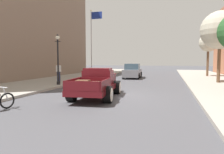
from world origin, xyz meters
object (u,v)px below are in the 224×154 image
object	(u,v)px
hotrod_truck_maroon	(98,83)
street_tree_second	(220,30)
street_lamp_near	(58,55)
flagpole	(93,35)
car_background_grey	(133,71)
street_tree_third	(208,43)
pedestrian_sidewalk_left	(59,71)

from	to	relation	value
hotrod_truck_maroon	street_tree_second	bearing A→B (deg)	47.15
hotrod_truck_maroon	street_lamp_near	distance (m)	5.82
street_lamp_near	street_tree_second	xyz separation A→B (m)	(12.20, 4.98, 2.10)
flagpole	street_tree_second	size ratio (longest dim) A/B	1.54
hotrod_truck_maroon	flagpole	size ratio (longest dim) A/B	0.55
car_background_grey	street_tree_second	xyz separation A→B (m)	(8.02, -3.92, 3.72)
hotrod_truck_maroon	street_tree_third	size ratio (longest dim) A/B	1.00
pedestrian_sidewalk_left	street_tree_third	world-z (taller)	street_tree_third
street_tree_second	street_tree_third	world-z (taller)	street_tree_second
car_background_grey	street_lamp_near	world-z (taller)	street_lamp_near
car_background_grey	street_tree_third	world-z (taller)	street_tree_third
pedestrian_sidewalk_left	street_tree_third	distance (m)	17.54
pedestrian_sidewalk_left	street_lamp_near	size ratio (longest dim) A/B	0.43
street_lamp_near	street_tree_third	xyz separation A→B (m)	(12.57, 12.56, 1.67)
street_lamp_near	street_tree_second	bearing A→B (deg)	22.22
hotrod_truck_maroon	street_tree_third	xyz separation A→B (m)	(8.12, 15.93, 3.30)
flagpole	street_lamp_near	bearing A→B (deg)	-79.29
car_background_grey	pedestrian_sidewalk_left	size ratio (longest dim) A/B	2.65
car_background_grey	street_lamp_near	xyz separation A→B (m)	(-4.19, -8.90, 1.62)
street_tree_third	street_lamp_near	bearing A→B (deg)	-135.02
hotrod_truck_maroon	street_tree_second	world-z (taller)	street_tree_second
street_lamp_near	street_tree_third	size ratio (longest dim) A/B	0.77
pedestrian_sidewalk_left	street_tree_third	size ratio (longest dim) A/B	0.33
car_background_grey	street_tree_second	distance (m)	9.67
car_background_grey	flagpole	distance (m)	10.06
hotrod_truck_maroon	car_background_grey	distance (m)	12.28
car_background_grey	street_tree_third	distance (m)	9.72
pedestrian_sidewalk_left	street_tree_second	bearing A→B (deg)	11.36
hotrod_truck_maroon	pedestrian_sidewalk_left	bearing A→B (deg)	135.67
flagpole	pedestrian_sidewalk_left	bearing A→B (deg)	-83.46
car_background_grey	pedestrian_sidewalk_left	distance (m)	8.63
hotrod_truck_maroon	flagpole	bearing A→B (deg)	112.07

